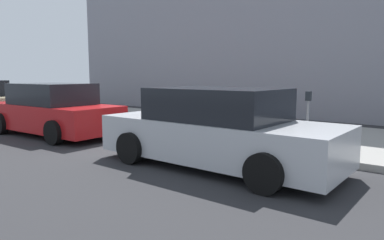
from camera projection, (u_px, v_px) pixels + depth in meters
The scene contains 14 objects.
ground_plane at pixel (141, 136), 10.31m from camera, with size 40.00×40.00×0.00m, color #28282B.
sidewalk_curb at pixel (193, 125), 12.24m from camera, with size 18.00×5.00×0.14m, color gray.
building_facade_sidewalk_side at pixel (271, 10), 16.16m from camera, with size 24.00×3.00×9.48m, color gray.
suitcase_black_0 at pixel (257, 129), 8.76m from camera, with size 0.46×0.25×0.90m.
suitcase_silver_1 at pixel (240, 126), 9.13m from camera, with size 0.51×0.22×0.71m.
suitcase_olive_2 at pixel (225, 125), 9.44m from camera, with size 0.36×0.25×0.70m.
suitcase_maroon_3 at pixel (209, 123), 9.67m from camera, with size 0.46×0.25×0.86m.
suitcase_teal_4 at pixel (195, 123), 9.99m from camera, with size 0.46×0.29×0.65m.
suitcase_red_5 at pixel (184, 120), 10.32m from camera, with size 0.37×0.23×0.99m.
fire_hydrant at pixel (165, 116), 10.66m from camera, with size 0.39×0.21×0.79m.
bollard_post at pixel (148, 116), 10.90m from camera, with size 0.12×0.12×0.74m, color brown.
parking_meter at pixel (308, 110), 8.16m from camera, with size 0.12×0.09×1.27m.
parked_car_silver_0 at pixel (217, 130), 6.83m from camera, with size 4.79×2.04×1.54m.
parked_car_red_1 at pixel (53, 111), 10.49m from camera, with size 4.62×2.12×1.54m.
Camera 1 is at (-7.50, 7.02, 1.78)m, focal length 32.88 mm.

